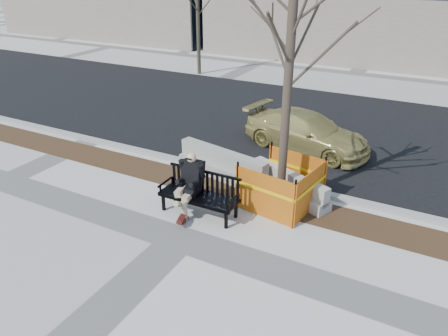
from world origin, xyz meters
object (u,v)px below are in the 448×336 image
at_px(seated_man, 191,210).
at_px(jersey_barrier_right, 288,196).
at_px(tree_fence, 280,204).
at_px(jersey_barrier_left, 223,177).
at_px(sedan, 305,149).
at_px(bench, 199,214).

relative_size(seated_man, jersey_barrier_right, 0.61).
distance_m(tree_fence, jersey_barrier_left, 2.20).
xyz_separation_m(jersey_barrier_left, jersey_barrier_right, (2.15, -0.18, 0.00)).
xyz_separation_m(seated_man, sedan, (1.36, 5.28, 0.00)).
height_order(seated_man, tree_fence, tree_fence).
height_order(seated_man, jersey_barrier_right, seated_man).
bearing_deg(jersey_barrier_left, jersey_barrier_right, 7.13).
relative_size(tree_fence, sedan, 1.49).
relative_size(bench, jersey_barrier_right, 0.81).
bearing_deg(jersey_barrier_right, seated_man, -113.41).
xyz_separation_m(sedan, jersey_barrier_right, (0.63, -3.40, 0.00)).
bearing_deg(jersey_barrier_right, jersey_barrier_left, -161.59).
distance_m(sedan, jersey_barrier_left, 3.56).
height_order(sedan, jersey_barrier_right, sedan).
distance_m(tree_fence, jersey_barrier_right, 0.50).
distance_m(bench, tree_fence, 2.19).
distance_m(seated_man, jersey_barrier_left, 2.07).
xyz_separation_m(seated_man, jersey_barrier_left, (-0.16, 2.06, 0.00)).
relative_size(tree_fence, jersey_barrier_left, 2.14).
bearing_deg(bench, jersey_barrier_left, 101.28).
bearing_deg(tree_fence, bench, -138.92).
xyz_separation_m(bench, sedan, (1.07, 5.33, 0.00)).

